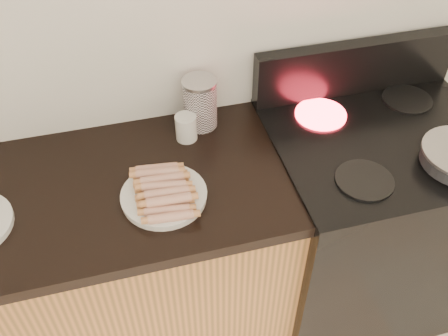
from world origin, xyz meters
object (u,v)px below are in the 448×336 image
object	(u,v)px
canister	(200,103)
main_plate	(164,197)
stove	(361,224)
mug	(186,128)

from	to	relation	value
canister	main_plate	bearing A→B (deg)	-120.36
stove	mug	distance (m)	0.83
stove	canister	bearing A→B (deg)	157.35
canister	mug	distance (m)	0.10
canister	mug	xyz separation A→B (m)	(-0.06, -0.06, -0.05)
canister	mug	size ratio (longest dim) A/B	2.00
main_plate	canister	world-z (taller)	canister
mug	main_plate	bearing A→B (deg)	-115.56
main_plate	mug	bearing A→B (deg)	64.44
canister	stove	bearing A→B (deg)	-22.65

